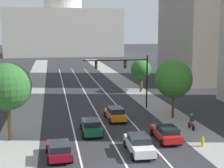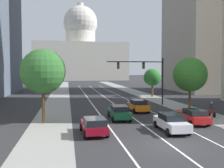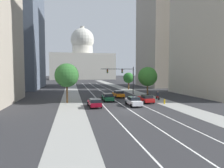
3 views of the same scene
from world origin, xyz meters
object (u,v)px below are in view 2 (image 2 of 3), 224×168
object	(u,v)px
capitol_building	(81,53)
street_tree_near_left	(43,71)
car_orange	(138,105)
car_crimson	(94,125)
traffic_signal_mast	(146,71)
car_red	(193,116)
cyclist	(212,109)
car_green	(119,112)
street_tree_near_right	(153,78)
car_white	(171,122)
street_tree_mid_right	(190,75)
street_tree_far_right	(152,77)

from	to	relation	value
capitol_building	street_tree_near_left	bearing A→B (deg)	-94.77
car_orange	car_crimson	bearing A→B (deg)	147.20
capitol_building	traffic_signal_mast	size ratio (longest dim) A/B	5.43
car_red	cyclist	distance (m)	4.83
car_orange	street_tree_near_left	world-z (taller)	street_tree_near_left
car_orange	car_crimson	xyz separation A→B (m)	(-6.65, -10.96, -0.03)
car_green	street_tree_near_right	size ratio (longest dim) A/B	0.84
car_white	street_tree_mid_right	distance (m)	13.34
car_red	street_tree_near_right	xyz separation A→B (m)	(5.02, 27.51, 2.91)
car_orange	street_tree_near_right	xyz separation A→B (m)	(8.34, 19.40, 2.86)
traffic_signal_mast	street_tree_far_right	distance (m)	13.02
car_white	car_orange	bearing A→B (deg)	1.15
capitol_building	street_tree_mid_right	world-z (taller)	capitol_building
cyclist	street_tree_mid_right	distance (m)	6.28
car_orange	car_crimson	distance (m)	12.82
traffic_signal_mast	street_tree_near_left	xyz separation A→B (m)	(-13.73, -10.98, 0.09)
capitol_building	car_green	xyz separation A→B (m)	(-1.67, -112.32, -13.17)
car_red	street_tree_near_right	bearing A→B (deg)	-9.34
car_orange	street_tree_near_right	bearing A→B (deg)	-24.82
car_red	street_tree_near_left	world-z (taller)	street_tree_near_left
car_orange	car_red	size ratio (longest dim) A/B	0.94
cyclist	car_green	bearing A→B (deg)	89.02
traffic_signal_mast	street_tree_mid_right	distance (m)	7.07
car_red	street_tree_near_right	size ratio (longest dim) A/B	0.89
car_green	street_tree_far_right	bearing A→B (deg)	-25.42
car_crimson	street_tree_far_right	size ratio (longest dim) A/B	0.76
car_green	street_tree_far_right	world-z (taller)	street_tree_far_right
car_red	car_crimson	world-z (taller)	car_crimson
car_white	cyclist	distance (m)	9.15
car_orange	car_crimson	world-z (taller)	car_orange
car_crimson	street_tree_mid_right	distance (m)	17.79
cyclist	car_white	bearing A→B (deg)	129.67
traffic_signal_mast	street_tree_near_right	xyz separation A→B (m)	(5.70, 13.86, -1.35)
capitol_building	street_tree_mid_right	bearing A→B (deg)	-85.46
car_white	street_tree_near_right	bearing A→B (deg)	-14.26
capitol_building	street_tree_mid_right	size ratio (longest dim) A/B	6.76
capitol_building	street_tree_near_right	xyz separation A→B (m)	(10.01, -88.13, -10.29)
street_tree_near_right	street_tree_near_left	world-z (taller)	street_tree_near_left
street_tree_mid_right	car_crimson	bearing A→B (deg)	-141.25
street_tree_near_right	street_tree_near_left	xyz separation A→B (m)	(-19.43, -24.84, 1.44)
car_green	street_tree_near_right	xyz separation A→B (m)	(11.67, 24.20, 2.89)
car_crimson	street_tree_mid_right	bearing A→B (deg)	-53.88
car_red	traffic_signal_mast	bearing A→B (deg)	3.86
car_red	cyclist	size ratio (longest dim) A/B	2.74
car_white	street_tree_near_left	distance (m)	13.07
car_orange	car_red	world-z (taller)	car_orange
capitol_building	car_green	world-z (taller)	capitol_building
street_tree_near_right	traffic_signal_mast	bearing A→B (deg)	-112.35
traffic_signal_mast	capitol_building	bearing A→B (deg)	92.42
car_crimson	cyclist	world-z (taller)	cyclist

